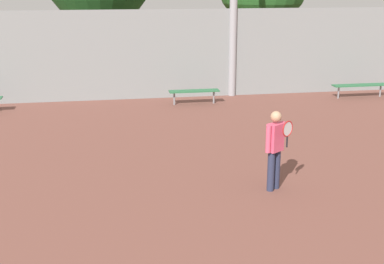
{
  "coord_description": "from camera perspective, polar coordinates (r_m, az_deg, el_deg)",
  "views": [
    {
      "loc": [
        -0.46,
        -2.01,
        4.02
      ],
      "look_at": [
        1.43,
        8.7,
        0.92
      ],
      "focal_mm": 50.0,
      "sensor_mm": 36.0,
      "label": 1
    }
  ],
  "objects": [
    {
      "name": "bench_courtside_far",
      "position": [
        17.92,
        0.23,
        4.33
      ],
      "size": [
        1.68,
        0.4,
        0.47
      ],
      "color": "#28663D",
      "rests_on": "ground_plane"
    },
    {
      "name": "bench_courtside_near",
      "position": [
        19.85,
        17.49,
        4.74
      ],
      "size": [
        1.99,
        0.4,
        0.47
      ],
      "color": "#28663D",
      "rests_on": "ground_plane"
    },
    {
      "name": "tennis_player",
      "position": [
        10.54,
        8.86,
        -1.51
      ],
      "size": [
        0.52,
        0.51,
        1.6
      ],
      "rotation": [
        0.0,
        0.0,
        0.6
      ],
      "color": "#282D47",
      "rests_on": "ground_plane"
    },
    {
      "name": "back_fence",
      "position": [
        18.64,
        -8.6,
        8.06
      ],
      "size": [
        25.73,
        0.06,
        3.07
      ],
      "color": "gray",
      "rests_on": "ground_plane"
    }
  ]
}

